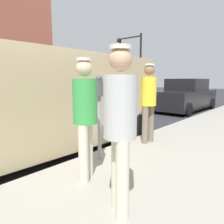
{
  "coord_description": "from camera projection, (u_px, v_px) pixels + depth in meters",
  "views": [
    {
      "loc": [
        3.93,
        -1.97,
        1.58
      ],
      "look_at": [
        1.65,
        0.66,
        1.05
      ],
      "focal_mm": 33.53,
      "sensor_mm": 36.0,
      "label": 1
    }
  ],
  "objects": [
    {
      "name": "ground_plane",
      "position": [
        30.0,
        159.0,
        4.26
      ],
      "size": [
        80.0,
        80.0,
        0.0
      ],
      "primitive_type": "plane",
      "color": "#2D2D33"
    },
    {
      "name": "parking_meter_near",
      "position": [
        99.0,
        103.0,
        3.7
      ],
      "size": [
        0.14,
        0.18,
        1.52
      ],
      "color": "gray",
      "rests_on": "sidewalk_slab"
    },
    {
      "name": "pedestrian_in_green",
      "position": [
        85.0,
        112.0,
        2.93
      ],
      "size": [
        0.34,
        0.34,
        1.73
      ],
      "color": "beige",
      "rests_on": "sidewalk_slab"
    },
    {
      "name": "pedestrian_in_yellow",
      "position": [
        149.0,
        98.0,
        4.73
      ],
      "size": [
        0.34,
        0.36,
        1.79
      ],
      "color": "#726656",
      "rests_on": "sidewalk_slab"
    },
    {
      "name": "pedestrian_in_gray",
      "position": [
        120.0,
        121.0,
        2.13
      ],
      "size": [
        0.34,
        0.34,
        1.77
      ],
      "color": "beige",
      "rests_on": "sidewalk_slab"
    },
    {
      "name": "parked_van",
      "position": [
        49.0,
        100.0,
        4.64
      ],
      "size": [
        2.27,
        5.26,
        2.15
      ],
      "color": "tan",
      "rests_on": "ground"
    },
    {
      "name": "parked_sedan_ahead",
      "position": [
        185.0,
        96.0,
        10.89
      ],
      "size": [
        1.99,
        4.42,
        1.65
      ],
      "color": "black",
      "rests_on": "ground"
    },
    {
      "name": "traffic_light_corner",
      "position": [
        132.0,
        56.0,
        17.04
      ],
      "size": [
        2.48,
        0.42,
        5.2
      ],
      "color": "black",
      "rests_on": "ground"
    }
  ]
}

